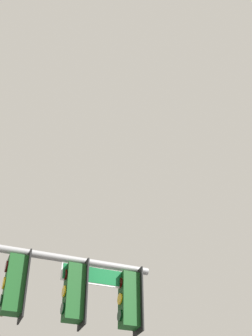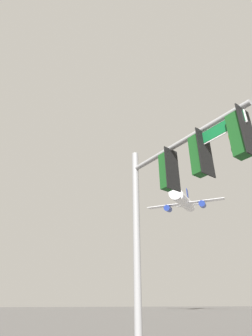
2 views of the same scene
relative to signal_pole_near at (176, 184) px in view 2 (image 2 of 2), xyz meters
The scene contains 2 objects.
signal_pole_near is the anchor object (origin of this frame).
airplane 81.69m from the signal_pole_near, 143.28° to the left, with size 22.69×23.07×12.62m.
Camera 2 is at (0.19, -8.51, 1.54)m, focal length 28.00 mm.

